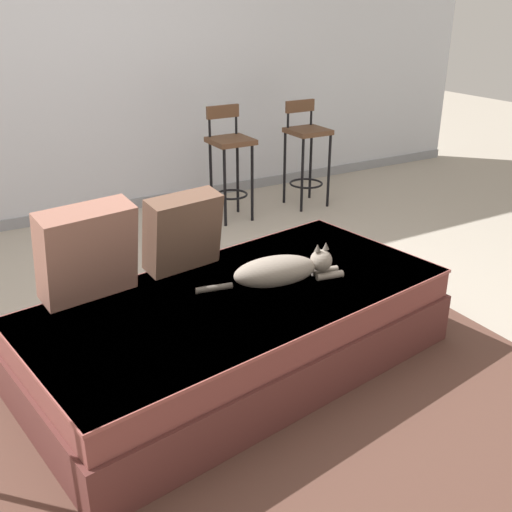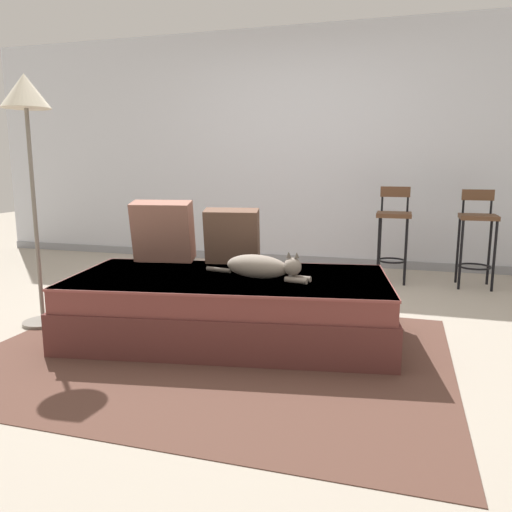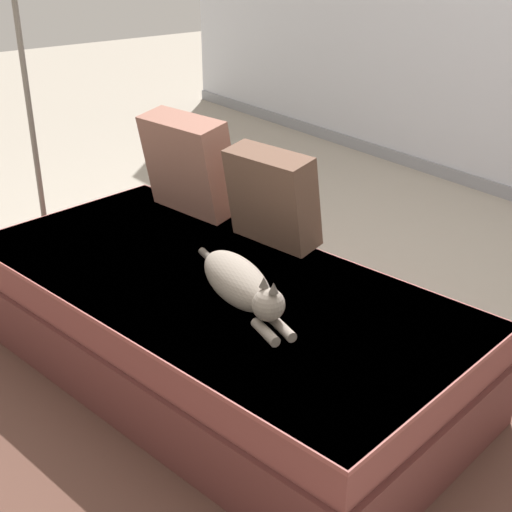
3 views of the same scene
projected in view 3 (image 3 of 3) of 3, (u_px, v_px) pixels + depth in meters
The scene contains 6 objects.
ground_plane at pixel (290, 338), 3.09m from camera, with size 16.00×16.00×0.00m, color #A89E8E.
area_rug at pixel (148, 396), 2.70m from camera, with size 2.75×2.10×0.01m, color brown.
couch at pixel (212, 324), 2.78m from camera, with size 2.18×1.31×0.41m.
throw_pillow_corner at pixel (189, 164), 3.20m from camera, with size 0.46×0.30×0.45m.
throw_pillow_middle at pixel (272, 197), 2.90m from camera, with size 0.41×0.26×0.40m.
cat at pixel (240, 283), 2.49m from camera, with size 0.73×0.24×0.19m.
Camera 3 is at (2.01, -1.72, 1.64)m, focal length 50.00 mm.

